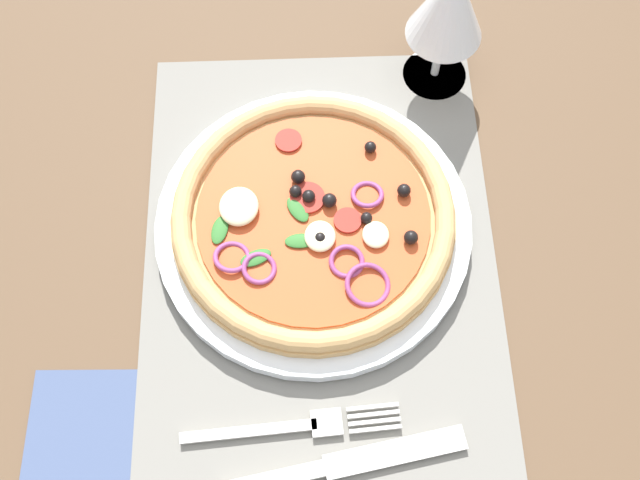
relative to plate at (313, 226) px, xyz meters
The scene contains 8 objects.
ground_plane 4.03cm from the plate, ahead, with size 190.00×140.00×2.40cm, color brown.
placemat 3.41cm from the plate, ahead, with size 45.52×31.61×0.40cm, color slate.
plate is the anchor object (origin of this frame).
pizza 1.81cm from the plate, 26.51° to the right, with size 25.34×25.34×2.59cm.
fork 17.89cm from the plate, ahead, with size 2.75×18.06×0.44cm.
knife 21.03cm from the plate, ahead, with size 5.18×19.97×0.62cm.
wine_glass 23.15cm from the plate, 143.19° to the left, with size 7.20×7.20×14.90cm.
napkin 26.30cm from the plate, 44.01° to the right, with size 12.90×11.61×0.36cm, color #425175.
Camera 1 is at (27.21, -1.00, 63.63)cm, focal length 43.15 mm.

